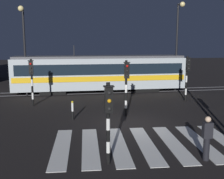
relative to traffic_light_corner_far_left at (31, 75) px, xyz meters
name	(u,v)px	position (x,y,z in m)	size (l,w,h in m)	color
ground_plane	(130,124)	(5.74, -5.29, -2.17)	(120.00, 120.00, 0.00)	black
rail_near	(106,93)	(5.74, 4.10, -2.16)	(80.00, 0.12, 0.03)	#59595E
rail_far	(104,90)	(5.74, 5.54, -2.16)	(80.00, 0.12, 0.03)	#59595E
crosswalk_zebra	(146,144)	(5.74, -8.39, -2.16)	(8.28, 5.10, 0.02)	silver
traffic_light_corner_far_left	(31,75)	(0.00, 0.00, 0.00)	(0.36, 0.42, 3.30)	black
traffic_light_kerb_mid_left	(109,112)	(3.82, -10.15, -0.18)	(0.36, 0.42, 3.03)	black
traffic_light_median_centre	(126,80)	(5.88, -3.72, 0.05)	(0.36, 0.42, 3.38)	black
traffic_light_corner_far_right	(187,72)	(11.27, -0.26, 0.07)	(0.36, 0.42, 3.40)	black
street_lamp_trackside_right	(178,37)	(12.26, 4.11, 2.72)	(0.44, 1.21, 7.82)	black
street_lamp_trackside_left	(24,41)	(-0.93, 3.80, 2.38)	(0.44, 1.21, 7.18)	black
tram	(100,73)	(5.34, 4.81, -0.43)	(15.25, 2.58, 4.15)	#B2BCC1
pedestrian_waiting_at_kerb	(207,138)	(7.53, -10.33, -1.30)	(0.36, 0.24, 1.71)	black
bollard_island_edge	(73,110)	(2.67, -3.94, -1.62)	(0.12, 0.12, 1.11)	black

